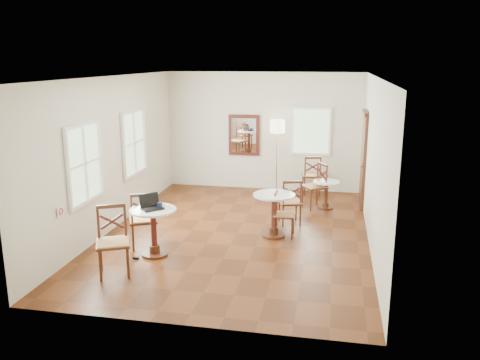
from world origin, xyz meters
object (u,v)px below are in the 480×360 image
(chair_near_a, at_px, (143,219))
(chair_mid_a, at_px, (290,202))
(chair_back_a, at_px, (312,175))
(chair_back_b, at_px, (315,186))
(mouse, at_px, (158,207))
(water_glass, at_px, (153,205))
(cafe_table_near, at_px, (154,227))
(cafe_table_back, at_px, (326,192))
(cafe_table_mid, at_px, (274,210))
(chair_near_b, at_px, (113,241))
(chair_mid_b, at_px, (283,214))
(floor_lamp, at_px, (277,131))
(laptop, at_px, (151,205))
(navy_mug, at_px, (160,206))
(power_adapter, at_px, (136,258))

(chair_near_a, xyz_separation_m, chair_mid_a, (2.47, 1.78, -0.05))
(chair_near_a, distance_m, chair_back_a, 5.03)
(chair_back_b, height_order, mouse, chair_back_b)
(water_glass, bearing_deg, chair_back_b, 51.68)
(cafe_table_near, bearing_deg, mouse, 44.72)
(water_glass, bearing_deg, chair_near_a, 137.97)
(cafe_table_back, relative_size, chair_back_a, 0.64)
(cafe_table_mid, xyz_separation_m, chair_near_b, (-2.26, -2.17, 0.03))
(chair_mid_b, height_order, chair_back_a, chair_back_a)
(cafe_table_mid, relative_size, chair_mid_b, 0.96)
(cafe_table_back, relative_size, mouse, 7.25)
(floor_lamp, bearing_deg, mouse, -108.88)
(chair_back_a, xyz_separation_m, laptop, (-2.51, -4.50, 0.41))
(chair_back_a, relative_size, laptop, 2.19)
(cafe_table_mid, relative_size, chair_mid_a, 0.88)
(navy_mug, bearing_deg, cafe_table_back, 50.23)
(cafe_table_mid, bearing_deg, chair_near_b, -136.15)
(navy_mug, xyz_separation_m, water_glass, (-0.12, 0.00, -0.01))
(chair_mid_a, bearing_deg, navy_mug, 26.88)
(navy_mug, bearing_deg, mouse, 176.67)
(water_glass, bearing_deg, mouse, 1.65)
(navy_mug, bearing_deg, water_glass, 179.81)
(cafe_table_near, height_order, chair_back_a, chair_back_a)
(floor_lamp, distance_m, water_glass, 4.78)
(chair_near_b, bearing_deg, laptop, 44.95)
(chair_mid_a, bearing_deg, chair_mid_b, 66.30)
(chair_mid_b, distance_m, chair_back_b, 2.06)
(cafe_table_near, xyz_separation_m, chair_near_a, (-0.32, 0.33, 0.00))
(chair_mid_b, height_order, water_glass, water_glass)
(chair_near_b, bearing_deg, chair_back_b, 29.69)
(cafe_table_back, distance_m, chair_near_b, 5.29)
(chair_mid_b, distance_m, navy_mug, 2.42)
(chair_mid_b, height_order, chair_back_b, chair_back_b)
(chair_mid_a, distance_m, chair_mid_b, 0.74)
(floor_lamp, bearing_deg, laptop, -109.90)
(chair_back_b, relative_size, power_adapter, 11.05)
(chair_near_b, bearing_deg, chair_mid_a, 24.53)
(chair_back_a, bearing_deg, chair_near_a, 46.11)
(chair_near_a, relative_size, floor_lamp, 0.57)
(chair_mid_a, distance_m, power_adapter, 3.39)
(chair_near_a, xyz_separation_m, chair_mid_b, (2.40, 1.05, -0.09))
(cafe_table_mid, distance_m, chair_near_b, 3.14)
(mouse, bearing_deg, chair_near_a, 144.69)
(water_glass, relative_size, power_adapter, 0.98)
(laptop, bearing_deg, chair_near_b, -153.30)
(chair_near_b, height_order, laptop, chair_near_b)
(cafe_table_back, bearing_deg, power_adapter, -131.00)
(cafe_table_mid, height_order, chair_near_b, chair_near_b)
(cafe_table_back, relative_size, chair_mid_a, 0.67)
(chair_mid_a, relative_size, laptop, 2.10)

